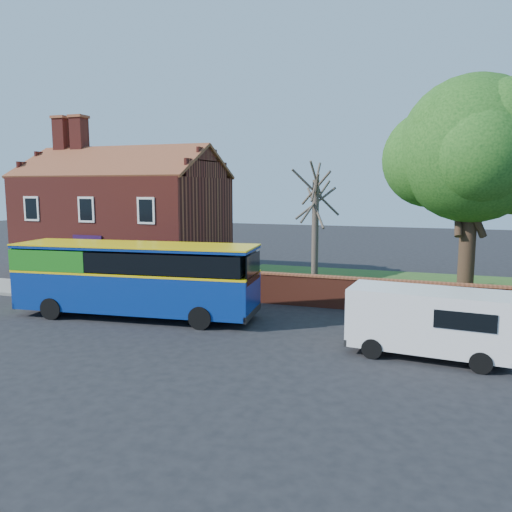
% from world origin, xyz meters
% --- Properties ---
extents(ground, '(120.00, 120.00, 0.00)m').
position_xyz_m(ground, '(0.00, 0.00, 0.00)').
color(ground, black).
rests_on(ground, ground).
extents(pavement, '(18.00, 3.50, 0.12)m').
position_xyz_m(pavement, '(-7.00, 5.75, 0.06)').
color(pavement, gray).
rests_on(pavement, ground).
extents(kerb, '(18.00, 0.15, 0.14)m').
position_xyz_m(kerb, '(-7.00, 4.00, 0.07)').
color(kerb, slate).
rests_on(kerb, ground).
extents(grass_strip, '(26.00, 12.00, 0.04)m').
position_xyz_m(grass_strip, '(13.00, 13.00, 0.02)').
color(grass_strip, '#426B28').
rests_on(grass_strip, ground).
extents(shop_building, '(12.30, 8.13, 10.50)m').
position_xyz_m(shop_building, '(-7.02, 11.50, 3.41)').
color(shop_building, maroon).
rests_on(shop_building, ground).
extents(boundary_wall, '(22.00, 0.38, 1.60)m').
position_xyz_m(boundary_wall, '(13.00, 7.00, 0.81)').
color(boundary_wall, maroon).
rests_on(boundary_wall, ground).
extents(bus, '(11.27, 3.92, 3.36)m').
position_xyz_m(bus, '(-0.89, 2.38, 1.91)').
color(bus, navy).
rests_on(bus, ground).
extents(van_near, '(5.56, 2.62, 2.37)m').
position_xyz_m(van_near, '(12.09, 1.06, 1.33)').
color(van_near, white).
rests_on(van_near, ground).
extents(large_tree, '(9.49, 7.51, 11.58)m').
position_xyz_m(large_tree, '(14.00, 11.61, 7.58)').
color(large_tree, black).
rests_on(large_tree, ground).
extents(bare_tree, '(2.57, 3.07, 6.87)m').
position_xyz_m(bare_tree, '(6.23, 9.22, 3.52)').
color(bare_tree, '#4C4238').
rests_on(bare_tree, ground).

